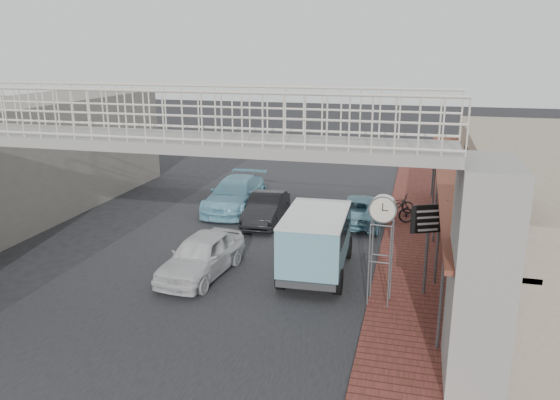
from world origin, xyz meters
The scene contains 14 objects.
ground centered at (0.00, 0.00, 0.00)m, with size 120.00×120.00×0.00m, color black.
road_strip centered at (0.00, 0.00, 0.01)m, with size 10.00×60.00×0.01m, color black.
sidewalk centered at (6.50, 3.00, 0.05)m, with size 3.00×40.00×0.10m, color brown.
footbridge centered at (0.00, -4.00, 3.18)m, with size 16.40×2.40×6.34m.
building_far_left centered at (-11.00, 6.00, 2.50)m, with size 5.00×14.00×5.00m, color gray.
white_hatchback centered at (-0.50, -0.01, 0.69)m, with size 1.64×4.08×1.39m, color silver.
dark_sedan centered at (0.00, 5.93, 0.64)m, with size 1.34×3.85×1.27m, color black.
angkot_curb centered at (4.00, 7.01, 0.60)m, with size 1.99×4.32×1.20m, color #669FB1.
angkot_far centered at (-1.94, 7.54, 0.73)m, with size 2.04×5.01×1.45m, color #7ABDD4.
angkot_van centered at (3.10, 1.07, 1.36)m, with size 2.17×4.45×2.15m.
motorcycle_near centered at (5.30, 8.63, 0.53)m, with size 0.57×1.65×0.87m, color black.
motorcycle_far centered at (5.30, 7.03, 0.61)m, with size 0.48×1.69×1.02m, color black.
street_clock centered at (5.30, -0.74, 2.76)m, with size 0.79×0.65×3.20m.
arrow_sign centered at (7.22, 0.43, 2.42)m, with size 1.73×1.19×2.87m.
Camera 1 is at (6.15, -15.51, 7.17)m, focal length 35.00 mm.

